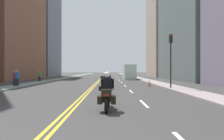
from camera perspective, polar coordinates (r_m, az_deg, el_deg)
ground_plane at (r=50.39m, az=-2.78°, el=-2.08°), size 264.00×264.00×0.00m
sidewalk_left at (r=51.29m, az=-11.79°, el=-1.97°), size 2.10×144.00×0.12m
sidewalk_right at (r=50.76m, az=6.32°, el=-1.99°), size 2.10×144.00×0.12m
centreline_yellow_inner at (r=50.40m, az=-2.92°, el=-2.07°), size 0.12×132.00×0.01m
centreline_yellow_outer at (r=50.39m, az=-2.65°, el=-2.07°), size 0.12×132.00×0.01m
lane_dashes_white at (r=31.43m, az=2.43°, el=-3.25°), size 0.14×56.40×0.01m
building_left_1 at (r=42.37m, az=-26.16°, el=10.93°), size 6.21×18.56×19.66m
building_right_1 at (r=40.15m, az=23.07°, el=12.32°), size 9.24×19.69×20.72m
building_left_2 at (r=59.32m, az=-19.36°, el=11.15°), size 7.59×13.86×26.61m
building_right_2 at (r=57.67m, az=15.55°, el=9.95°), size 9.52×13.22×23.60m
motorcycle_0 at (r=8.74m, az=-1.37°, el=-7.07°), size 0.78×2.15×1.66m
motorcycle_1 at (r=13.98m, az=-2.15°, el=-4.53°), size 0.76×2.17×1.59m
motorcycle_2 at (r=19.05m, az=-1.23°, el=-3.24°), size 0.77×2.24×1.66m
motorcycle_3 at (r=24.75m, az=-1.45°, el=-2.60°), size 0.77×2.19×1.57m
traffic_cone_0 at (r=22.27m, az=10.63°, el=-3.66°), size 0.31×0.31×0.69m
traffic_light_near at (r=19.27m, az=16.39°, el=5.12°), size 0.28×0.38×5.05m
pedestrian_0 at (r=31.76m, az=-19.95°, el=-1.63°), size 0.40×0.29×1.70m
pedestrian_1 at (r=23.45m, az=-26.11°, el=-2.16°), size 0.40×0.42×1.70m
pedestrian_2 at (r=23.02m, az=-25.38°, el=-2.07°), size 0.50×0.35×1.79m
parked_truck at (r=39.23m, az=4.83°, el=-0.77°), size 2.20×6.50×2.80m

